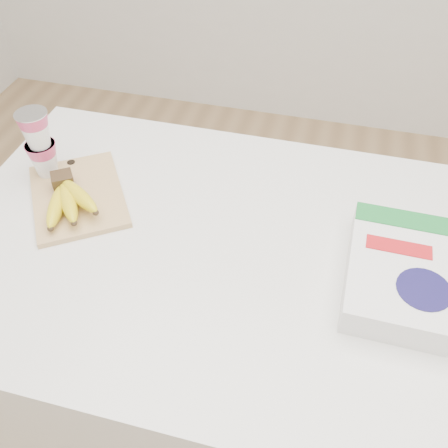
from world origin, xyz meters
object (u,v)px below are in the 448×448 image
bananas (67,199)px  yogurt_stack (39,142)px  table (225,358)px  cutting_board (78,196)px  cereal_box (400,272)px

bananas → yogurt_stack: bearing=137.4°
table → bananas: bananas is taller
table → yogurt_stack: yogurt_stack is taller
bananas → yogurt_stack: yogurt_stack is taller
yogurt_stack → cutting_board: bearing=-27.1°
table → cereal_box: 0.61m
cutting_board → yogurt_stack: size_ratio=1.62×
table → yogurt_stack: size_ratio=7.24×
table → cereal_box: (0.36, -0.01, 0.50)m
table → cutting_board: bearing=170.6°
bananas → cereal_box: same height
cutting_board → bananas: bearing=-120.0°
cutting_board → cereal_box: (0.73, -0.07, 0.03)m
table → bananas: 0.63m
bananas → cereal_box: (0.73, -0.03, -0.00)m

